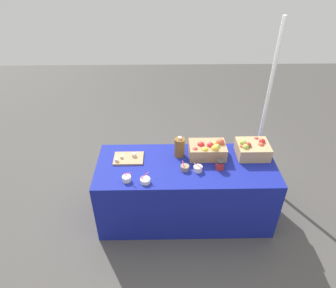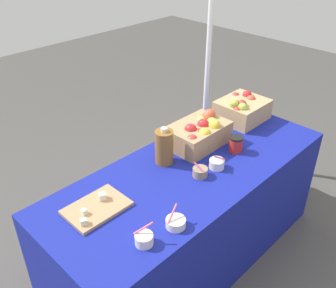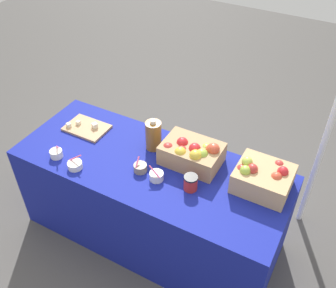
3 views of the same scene
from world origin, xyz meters
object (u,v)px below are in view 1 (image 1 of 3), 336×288
sample_bowl_near (185,168)px  cider_jug (180,147)px  cutting_board_front (128,158)px  sample_bowl_extra (145,180)px  coffee_cup (220,165)px  apple_crate_left (252,149)px  tent_pole (266,107)px  apple_crate_middle (208,149)px  sample_bowl_mid (198,168)px  sample_bowl_far (127,178)px

sample_bowl_near → cider_jug: cider_jug is taller
cutting_board_front → sample_bowl_extra: bearing=-62.2°
coffee_cup → cider_jug: bearing=149.7°
cutting_board_front → sample_bowl_extra: sample_bowl_extra is taller
apple_crate_left → tent_pole: tent_pole is taller
apple_crate_left → sample_bowl_near: 0.79m
apple_crate_middle → cider_jug: size_ratio=1.65×
tent_pole → apple_crate_middle: bearing=-143.5°
sample_bowl_mid → coffee_cup: (0.23, 0.03, 0.02)m
sample_bowl_near → sample_bowl_extra: sample_bowl_extra is taller
cutting_board_front → cider_jug: 0.56m
apple_crate_left → cutting_board_front: bearing=-177.9°
sample_bowl_extra → tent_pole: size_ratio=0.05×
sample_bowl_extra → tent_pole: bearing=34.6°
coffee_cup → sample_bowl_near: bearing=-177.9°
sample_bowl_near → sample_bowl_mid: 0.13m
sample_bowl_extra → cider_jug: (0.35, 0.43, 0.09)m
cutting_board_front → coffee_cup: coffee_cup is taller
sample_bowl_near → sample_bowl_extra: (-0.40, -0.18, -0.00)m
cutting_board_front → sample_bowl_mid: 0.76m
coffee_cup → sample_bowl_far: bearing=-169.8°
sample_bowl_far → tent_pole: tent_pole is taller
sample_bowl_near → sample_bowl_far: size_ratio=0.87×
apple_crate_left → coffee_cup: 0.45m
sample_bowl_mid → coffee_cup: sample_bowl_mid is taller
apple_crate_left → tent_pole: (0.26, 0.55, 0.21)m
apple_crate_left → apple_crate_middle: bearing=-179.4°
cider_jug → coffee_cup: size_ratio=2.28×
sample_bowl_near → cutting_board_front: bearing=162.1°
sample_bowl_near → sample_bowl_far: (-0.58, -0.16, 0.00)m
tent_pole → sample_bowl_far: bearing=-149.3°
cutting_board_front → sample_bowl_extra: size_ratio=2.99×
sample_bowl_far → cider_jug: cider_jug is taller
sample_bowl_mid → sample_bowl_extra: sample_bowl_mid is taller
sample_bowl_far → cider_jug: size_ratio=0.48×
sample_bowl_extra → tent_pole: tent_pole is taller
cutting_board_front → coffee_cup: 0.98m
sample_bowl_mid → cider_jug: size_ratio=0.47×
sample_bowl_extra → cider_jug: 0.57m
cutting_board_front → sample_bowl_far: sample_bowl_far is taller
sample_bowl_far → cider_jug: (0.54, 0.41, 0.08)m
apple_crate_middle → sample_bowl_far: bearing=-155.1°
sample_bowl_near → sample_bowl_extra: size_ratio=0.93×
sample_bowl_extra → apple_crate_middle: bearing=32.3°
sample_bowl_extra → coffee_cup: bearing=14.5°
apple_crate_left → cider_jug: bearing=179.3°
apple_crate_middle → coffee_cup: size_ratio=3.76×
apple_crate_middle → sample_bowl_near: bearing=-138.2°
cutting_board_front → apple_crate_left: bearing=2.1°
coffee_cup → tent_pole: (0.65, 0.78, 0.24)m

